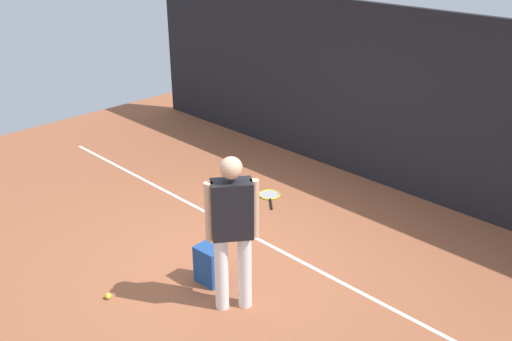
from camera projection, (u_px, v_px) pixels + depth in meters
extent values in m
plane|color=#9E5638|center=(233.00, 256.00, 6.84)|extent=(12.00, 12.00, 0.00)
cube|color=black|center=(382.00, 98.00, 8.23)|extent=(10.00, 0.10, 2.64)
cube|color=white|center=(261.00, 241.00, 7.16)|extent=(9.00, 0.05, 0.00)
cylinder|color=white|center=(221.00, 273.00, 5.78)|extent=(0.14, 0.14, 0.85)
cylinder|color=white|center=(245.00, 271.00, 5.81)|extent=(0.14, 0.14, 0.85)
cube|color=black|center=(232.00, 209.00, 5.50)|extent=(0.42, 0.45, 0.60)
sphere|color=#D8A884|center=(231.00, 168.00, 5.31)|extent=(0.22, 0.22, 0.22)
cylinder|color=#D8A884|center=(209.00, 212.00, 5.47)|extent=(0.09, 0.09, 0.62)
cylinder|color=#D8A884|center=(254.00, 209.00, 5.53)|extent=(0.09, 0.09, 0.62)
cylinder|color=black|center=(271.00, 204.00, 8.02)|extent=(0.24, 0.23, 0.03)
torus|color=gold|center=(270.00, 195.00, 8.30)|extent=(0.46, 0.46, 0.02)
cylinder|color=#B2B2B2|center=(270.00, 195.00, 8.30)|extent=(0.39, 0.39, 0.00)
cube|color=#1E478C|center=(209.00, 265.00, 6.27)|extent=(0.31, 0.22, 0.44)
cube|color=navy|center=(218.00, 266.00, 6.40)|extent=(0.22, 0.09, 0.20)
sphere|color=#CCE033|center=(250.00, 183.00, 8.60)|extent=(0.07, 0.07, 0.07)
sphere|color=#CCE033|center=(108.00, 296.00, 6.07)|extent=(0.07, 0.07, 0.07)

